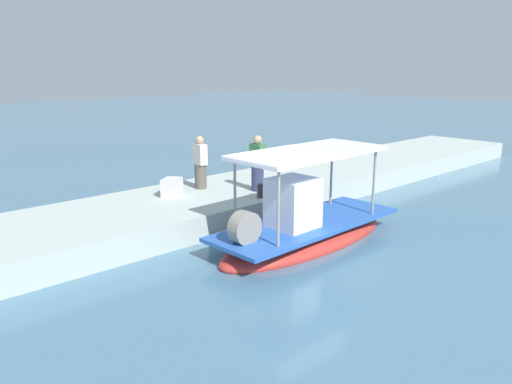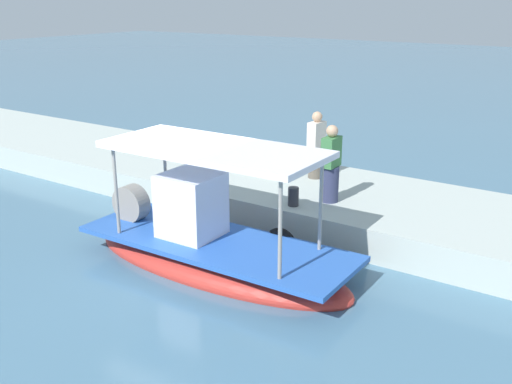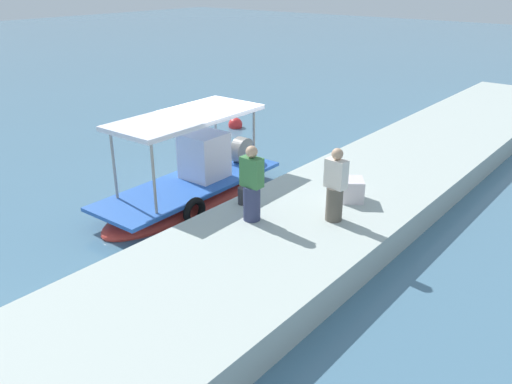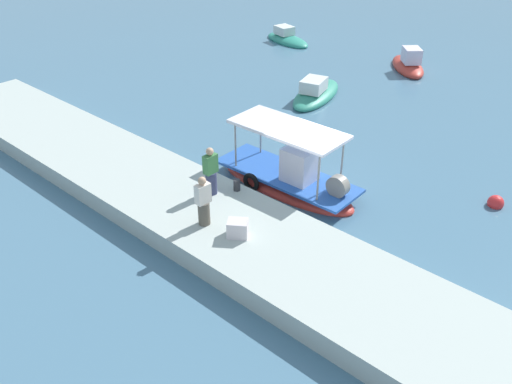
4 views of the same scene
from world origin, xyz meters
name	(u,v)px [view 4 (image 4 of 4)]	position (x,y,z in m)	size (l,w,h in m)	color
ground_plane	(309,194)	(0.00, 0.00, 0.00)	(120.00, 120.00, 0.00)	slate
dock_quay	(235,233)	(0.00, -3.99, 0.36)	(36.00, 3.95, 0.72)	#B2BDB5
main_fishing_boat	(288,178)	(-0.85, -0.16, 0.42)	(5.99, 2.16, 2.84)	red
fisherman_near_bollard	(211,173)	(-1.90, -3.14, 1.52)	(0.39, 0.50, 1.76)	#33395A
fisherman_by_crate	(203,203)	(-0.74, -4.59, 1.50)	(0.41, 0.51, 1.71)	#595247
mooring_bollard	(237,185)	(-1.37, -2.42, 0.93)	(0.24, 0.24, 0.42)	#2D2D33
cargo_crate	(238,228)	(0.51, -4.37, 1.00)	(0.63, 0.50, 0.55)	silver
marker_buoy	(496,203)	(5.50, 3.86, 0.12)	(0.58, 0.58, 0.58)	red
moored_boat_near	(287,39)	(-13.17, 15.00, 0.17)	(4.26, 2.59, 1.24)	teal
moored_boat_mid	(316,94)	(-5.57, 8.00, 0.22)	(2.98, 5.04, 1.38)	teal
moored_boat_far	(408,65)	(-4.13, 15.29, 0.28)	(3.83, 3.93, 1.64)	#C23A2F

